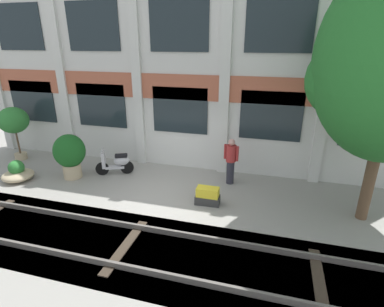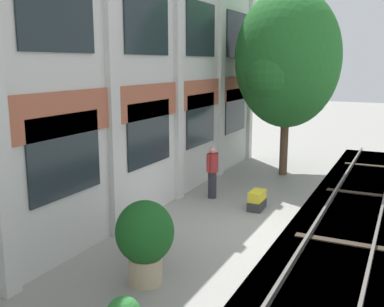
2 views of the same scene
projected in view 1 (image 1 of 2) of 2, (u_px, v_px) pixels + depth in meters
name	position (u px, v px, depth m)	size (l,w,h in m)	color
ground_plane	(157.00, 196.00, 9.59)	(80.00, 80.00, 0.00)	gray
apartment_facade	(181.00, 70.00, 10.76)	(16.69, 0.64, 7.38)	silver
rail_tracks	(120.00, 250.00, 7.36)	(24.33, 2.80, 0.43)	#423F3A
potted_plant_fluted_column	(70.00, 153.00, 10.59)	(1.10, 1.10, 1.62)	tan
potted_plant_square_trough	(208.00, 196.00, 9.08)	(0.76, 0.42, 0.54)	#333333
potted_plant_wide_bowl	(18.00, 173.00, 10.62)	(1.05, 1.05, 0.74)	tan
potted_plant_low_pan	(14.00, 122.00, 12.01)	(1.16, 1.16, 2.20)	tan
scooter_near_curb	(116.00, 163.00, 11.03)	(1.30, 0.73, 0.98)	black
resident_by_doorway	(231.00, 160.00, 10.17)	(0.52, 0.34, 1.61)	#282833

